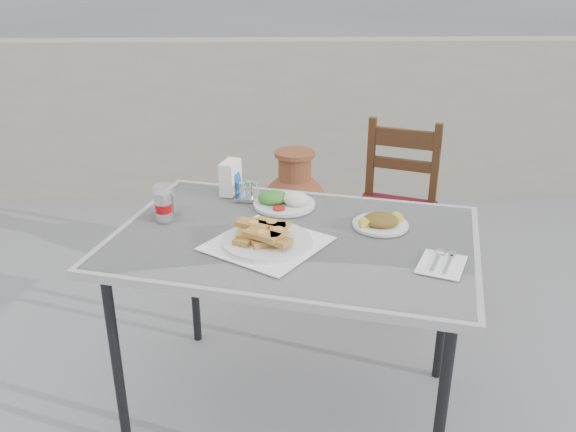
{
  "coord_description": "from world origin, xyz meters",
  "views": [
    {
      "loc": [
        -0.06,
        -2.13,
        1.8
      ],
      "look_at": [
        0.0,
        -0.01,
        0.88
      ],
      "focal_mm": 38.0,
      "sensor_mm": 36.0,
      "label": 1
    }
  ],
  "objects_px": {
    "soda_can": "(164,206)",
    "cola_glass": "(164,201)",
    "condiment_caddy": "(250,193)",
    "pide_plate": "(267,235)",
    "cafe_table": "(294,248)",
    "chair": "(394,208)",
    "terracotta_urn": "(295,219)",
    "salad_chopped_plate": "(381,222)",
    "napkin_holder": "(230,177)",
    "salad_rice_plate": "(284,201)"
  },
  "relations": [
    {
      "from": "napkin_holder",
      "to": "terracotta_urn",
      "type": "bearing_deg",
      "value": 85.6
    },
    {
      "from": "salad_rice_plate",
      "to": "soda_can",
      "type": "xyz_separation_m",
      "value": [
        -0.47,
        -0.14,
        0.04
      ]
    },
    {
      "from": "soda_can",
      "to": "cola_glass",
      "type": "bearing_deg",
      "value": 97.3
    },
    {
      "from": "pide_plate",
      "to": "salad_rice_plate",
      "type": "height_order",
      "value": "pide_plate"
    },
    {
      "from": "salad_chopped_plate",
      "to": "terracotta_urn",
      "type": "height_order",
      "value": "salad_chopped_plate"
    },
    {
      "from": "condiment_caddy",
      "to": "terracotta_urn",
      "type": "height_order",
      "value": "condiment_caddy"
    },
    {
      "from": "pide_plate",
      "to": "chair",
      "type": "distance_m",
      "value": 1.35
    },
    {
      "from": "salad_chopped_plate",
      "to": "soda_can",
      "type": "relative_size",
      "value": 1.81
    },
    {
      "from": "pide_plate",
      "to": "condiment_caddy",
      "type": "distance_m",
      "value": 0.44
    },
    {
      "from": "cafe_table",
      "to": "napkin_holder",
      "type": "bearing_deg",
      "value": 120.98
    },
    {
      "from": "cafe_table",
      "to": "napkin_holder",
      "type": "xyz_separation_m",
      "value": [
        -0.26,
        0.44,
        0.13
      ]
    },
    {
      "from": "cola_glass",
      "to": "chair",
      "type": "relative_size",
      "value": 0.12
    },
    {
      "from": "cafe_table",
      "to": "chair",
      "type": "height_order",
      "value": "chair"
    },
    {
      "from": "chair",
      "to": "salad_chopped_plate",
      "type": "bearing_deg",
      "value": -82.07
    },
    {
      "from": "condiment_caddy",
      "to": "soda_can",
      "type": "bearing_deg",
      "value": -147.11
    },
    {
      "from": "pide_plate",
      "to": "chair",
      "type": "relative_size",
      "value": 0.54
    },
    {
      "from": "cafe_table",
      "to": "chair",
      "type": "relative_size",
      "value": 1.62
    },
    {
      "from": "salad_chopped_plate",
      "to": "cola_glass",
      "type": "xyz_separation_m",
      "value": [
        -0.85,
        0.15,
        0.03
      ]
    },
    {
      "from": "soda_can",
      "to": "terracotta_urn",
      "type": "bearing_deg",
      "value": 61.9
    },
    {
      "from": "condiment_caddy",
      "to": "chair",
      "type": "distance_m",
      "value": 1.07
    },
    {
      "from": "pide_plate",
      "to": "condiment_caddy",
      "type": "bearing_deg",
      "value": 99.55
    },
    {
      "from": "cafe_table",
      "to": "condiment_caddy",
      "type": "xyz_separation_m",
      "value": [
        -0.18,
        0.36,
        0.09
      ]
    },
    {
      "from": "cola_glass",
      "to": "terracotta_urn",
      "type": "relative_size",
      "value": 0.15
    },
    {
      "from": "terracotta_urn",
      "to": "cola_glass",
      "type": "bearing_deg",
      "value": -120.33
    },
    {
      "from": "soda_can",
      "to": "cola_glass",
      "type": "xyz_separation_m",
      "value": [
        -0.01,
        0.07,
        -0.01
      ]
    },
    {
      "from": "salad_rice_plate",
      "to": "cola_glass",
      "type": "distance_m",
      "value": 0.49
    },
    {
      "from": "soda_can",
      "to": "pide_plate",
      "type": "bearing_deg",
      "value": -28.8
    },
    {
      "from": "cafe_table",
      "to": "salad_rice_plate",
      "type": "distance_m",
      "value": 0.29
    },
    {
      "from": "cafe_table",
      "to": "terracotta_urn",
      "type": "relative_size",
      "value": 2.01
    },
    {
      "from": "soda_can",
      "to": "cola_glass",
      "type": "distance_m",
      "value": 0.08
    },
    {
      "from": "condiment_caddy",
      "to": "chair",
      "type": "relative_size",
      "value": 0.14
    },
    {
      "from": "salad_chopped_plate",
      "to": "terracotta_urn",
      "type": "bearing_deg",
      "value": 104.34
    },
    {
      "from": "salad_chopped_plate",
      "to": "chair",
      "type": "xyz_separation_m",
      "value": [
        0.26,
        0.95,
        -0.35
      ]
    },
    {
      "from": "napkin_holder",
      "to": "chair",
      "type": "xyz_separation_m",
      "value": [
        0.86,
        0.58,
        -0.4
      ]
    },
    {
      "from": "pide_plate",
      "to": "condiment_caddy",
      "type": "xyz_separation_m",
      "value": [
        -0.07,
        0.44,
        -0.01
      ]
    },
    {
      "from": "salad_chopped_plate",
      "to": "chair",
      "type": "relative_size",
      "value": 0.23
    },
    {
      "from": "salad_rice_plate",
      "to": "salad_chopped_plate",
      "type": "height_order",
      "value": "salad_rice_plate"
    },
    {
      "from": "salad_chopped_plate",
      "to": "terracotta_urn",
      "type": "relative_size",
      "value": 0.28
    },
    {
      "from": "salad_chopped_plate",
      "to": "condiment_caddy",
      "type": "distance_m",
      "value": 0.59
    },
    {
      "from": "salad_rice_plate",
      "to": "condiment_caddy",
      "type": "xyz_separation_m",
      "value": [
        -0.14,
        0.08,
        0.0
      ]
    },
    {
      "from": "pide_plate",
      "to": "soda_can",
      "type": "relative_size",
      "value": 4.36
    },
    {
      "from": "cola_glass",
      "to": "napkin_holder",
      "type": "xyz_separation_m",
      "value": [
        0.25,
        0.22,
        0.02
      ]
    },
    {
      "from": "condiment_caddy",
      "to": "terracotta_urn",
      "type": "bearing_deg",
      "value": 74.75
    },
    {
      "from": "cafe_table",
      "to": "terracotta_urn",
      "type": "bearing_deg",
      "value": 87.58
    },
    {
      "from": "cafe_table",
      "to": "cola_glass",
      "type": "distance_m",
      "value": 0.57
    },
    {
      "from": "condiment_caddy",
      "to": "pide_plate",
      "type": "bearing_deg",
      "value": -80.45
    },
    {
      "from": "cafe_table",
      "to": "napkin_holder",
      "type": "distance_m",
      "value": 0.52
    },
    {
      "from": "soda_can",
      "to": "salad_chopped_plate",
      "type": "bearing_deg",
      "value": -5.35
    },
    {
      "from": "pide_plate",
      "to": "salad_rice_plate",
      "type": "distance_m",
      "value": 0.36
    },
    {
      "from": "chair",
      "to": "pide_plate",
      "type": "bearing_deg",
      "value": -99.38
    }
  ]
}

